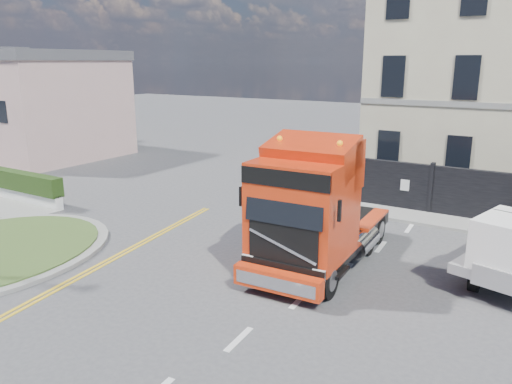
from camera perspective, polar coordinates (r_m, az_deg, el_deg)
The scene contains 7 objects.
ground at distance 14.90m, azimuth -4.59°, elevation -8.88°, with size 120.00×120.00×0.00m, color #424244.
hedge_wall at distance 25.10m, azimuth -27.15°, elevation 1.08°, with size 8.00×0.55×1.35m.
seaside_bldg_pink at distance 34.64m, azimuth -23.16°, elevation 8.66°, with size 8.00×8.00×6.00m, color #C49E99.
seaside_bldg_cream at distance 42.44m, azimuth -27.26°, elevation 8.45°, with size 9.00×8.00×5.00m, color beige.
hoarding_fence at distance 20.63m, azimuth 26.25°, elevation -0.73°, with size 18.80×0.25×2.00m.
pavement_far at distance 20.07m, azimuth 24.12°, elevation -3.69°, with size 20.00×1.60×0.12m, color gray.
truck at distance 14.30m, azimuth 6.41°, elevation -2.53°, with size 2.71×6.57×3.87m.
Camera 1 is at (8.15, -10.96, 5.96)m, focal length 35.00 mm.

